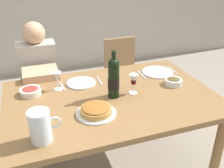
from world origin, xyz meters
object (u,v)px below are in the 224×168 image
object	(u,v)px
wine_glass_left_diner	(57,77)
diner_left	(41,84)
wine_bottle	(114,78)
dinner_plate_right_setting	(158,72)
salad_bowl	(31,91)
dinner_plate_left_setting	(81,83)
chair_right	(123,73)
wine_glass_right_diner	(134,80)
baked_tart	(96,110)
water_pitcher	(41,128)
chair_left	(40,84)
dining_table	(111,107)
olive_bowl	(173,81)

from	to	relation	value
wine_glass_left_diner	diner_left	distance (m)	0.52
wine_bottle	dinner_plate_right_setting	size ratio (longest dim) A/B	1.30
salad_bowl	dinner_plate_left_setting	size ratio (longest dim) A/B	0.68
dinner_plate_left_setting	chair_right	size ratio (longest dim) A/B	0.27
wine_glass_right_diner	dinner_plate_left_setting	world-z (taller)	wine_glass_right_diner
baked_tart	wine_bottle	bearing A→B (deg)	44.49
dinner_plate_right_setting	wine_glass_right_diner	bearing A→B (deg)	-142.58
wine_glass_left_diner	chair_right	distance (m)	1.10
water_pitcher	diner_left	xyz separation A→B (m)	(0.07, 1.02, -0.23)
wine_bottle	dinner_plate_left_setting	distance (m)	0.36
chair_left	diner_left	xyz separation A→B (m)	(0.00, -0.24, 0.12)
dinner_plate_left_setting	chair_right	world-z (taller)	chair_right
water_pitcher	wine_glass_left_diner	size ratio (longest dim) A/B	1.32
chair_right	dinner_plate_left_setting	bearing A→B (deg)	45.09
dinner_plate_left_setting	dinner_plate_right_setting	size ratio (longest dim) A/B	0.87
dining_table	dinner_plate_right_setting	size ratio (longest dim) A/B	5.68
wine_glass_left_diner	chair_right	size ratio (longest dim) A/B	0.16
salad_bowl	wine_glass_right_diner	xyz separation A→B (m)	(0.71, -0.23, 0.08)
chair_left	diner_left	distance (m)	0.26
wine_glass_left_diner	chair_right	bearing A→B (deg)	40.06
dining_table	dinner_plate_left_setting	size ratio (longest dim) A/B	6.50
dinner_plate_left_setting	diner_left	distance (m)	0.52
salad_bowl	wine_glass_right_diner	size ratio (longest dim) A/B	1.04
wine_glass_right_diner	dining_table	bearing A→B (deg)	176.37
diner_left	water_pitcher	bearing A→B (deg)	85.91
salad_bowl	olive_bowl	distance (m)	1.09
olive_bowl	chair_left	xyz separation A→B (m)	(-0.97, 0.89, -0.29)
salad_bowl	baked_tart	bearing A→B (deg)	-47.47
wine_bottle	chair_right	world-z (taller)	wine_bottle
olive_bowl	dinner_plate_left_setting	size ratio (longest dim) A/B	0.59
olive_bowl	baked_tart	bearing A→B (deg)	-163.52
dining_table	chair_left	world-z (taller)	chair_left
salad_bowl	dinner_plate_left_setting	world-z (taller)	salad_bowl
olive_bowl	diner_left	xyz separation A→B (m)	(-0.97, 0.66, -0.17)
olive_bowl	chair_right	distance (m)	0.93
diner_left	wine_glass_left_diner	bearing A→B (deg)	103.13
dinner_plate_left_setting	olive_bowl	bearing A→B (deg)	-20.54
salad_bowl	dinner_plate_right_setting	size ratio (longest dim) A/B	0.59
dining_table	salad_bowl	xyz separation A→B (m)	(-0.55, 0.22, 0.12)
dinner_plate_left_setting	diner_left	size ratio (longest dim) A/B	0.20
wine_glass_right_diner	diner_left	xyz separation A→B (m)	(-0.61, 0.68, -0.25)
dining_table	dinner_plate_left_setting	xyz separation A→B (m)	(-0.16, 0.27, 0.10)
dinner_plate_left_setting	chair_left	world-z (taller)	chair_left
water_pitcher	diner_left	world-z (taller)	diner_left
baked_tart	water_pitcher	bearing A→B (deg)	-156.10
wine_glass_left_diner	dinner_plate_left_setting	bearing A→B (deg)	11.70
wine_bottle	wine_glass_left_diner	bearing A→B (deg)	146.15
chair_left	diner_left	bearing A→B (deg)	89.99
dinner_plate_left_setting	wine_glass_left_diner	bearing A→B (deg)	-168.30
wine_bottle	chair_right	size ratio (longest dim) A/B	0.40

